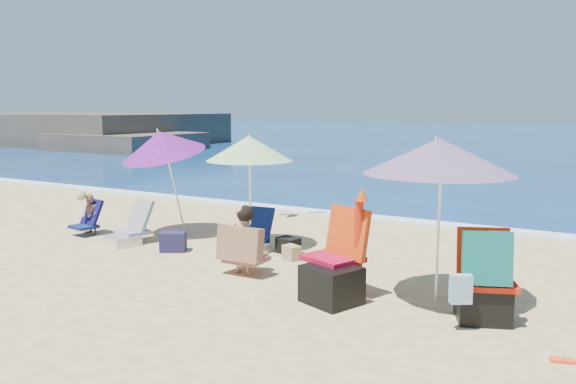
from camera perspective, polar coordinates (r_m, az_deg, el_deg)
The scene contains 18 objects.
ground at distance 7.50m, azimuth -1.90°, elevation -9.48°, with size 120.00×120.00×0.00m.
sea at distance 51.23m, azimuth 26.10°, elevation 4.85°, with size 120.00×80.00×0.12m.
foam at distance 11.99m, azimuth 11.21°, elevation -2.77°, with size 120.00×0.50×0.04m.
headland at distance 40.42m, azimuth -20.13°, elevation 5.38°, with size 20.50×11.50×2.60m.
umbrella_turquoise at distance 6.81m, azimuth 14.61°, elevation 3.41°, with size 2.17×2.17×1.98m.
umbrella_striped at distance 9.36m, azimuth -3.84°, elevation 4.29°, with size 1.67×1.67×1.87m.
umbrella_blue at distance 10.52m, azimuth -12.30°, elevation 4.73°, with size 1.74×1.79×2.04m.
furled_umbrella at distance 6.95m, azimuth 7.00°, elevation -4.57°, with size 0.20×0.18×1.36m.
chair_navy at distance 9.29m, azimuth -3.50°, elevation -4.81°, with size 0.56×0.68×0.69m.
chair_rainbow at distance 10.20m, azimuth -15.40°, elevation -3.85°, with size 0.68×0.88×0.73m.
camp_chair_left at distance 6.97m, azimuth 4.53°, elevation -8.06°, with size 0.88×0.98×1.10m.
camp_chair_right at distance 6.64m, azimuth 18.64°, elevation -8.92°, with size 0.75×0.93×1.04m.
person_center at distance 8.03m, azimuth -4.52°, elevation -4.82°, with size 0.67×0.55×0.97m.
person_left at distance 11.12m, azimuth -18.94°, elevation -2.08°, with size 0.52×0.58×0.82m.
bag_navy_a at distance 9.52m, azimuth -11.22°, elevation -4.81°, with size 0.49×0.45×0.31m.
bag_black_a at distance 9.22m, azimuth 0.01°, elevation -5.27°, with size 0.38×0.31×0.25m.
bag_tan at distance 8.82m, azimuth 0.36°, elevation -5.99°, with size 0.31×0.28×0.22m.
orange_item at distance 6.02m, azimuth 25.38°, elevation -14.74°, with size 0.23×0.15×0.03m.
Camera 1 is at (3.81, -6.04, 2.29)m, focal length 36.17 mm.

